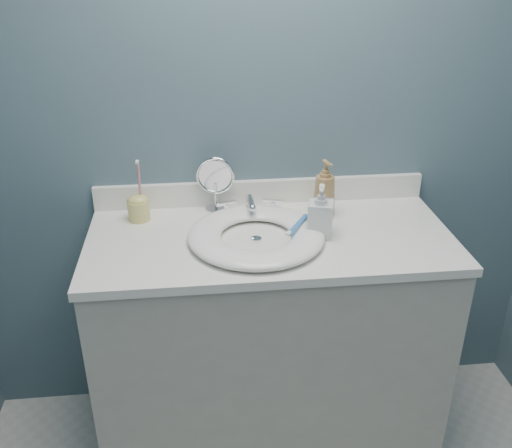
{
  "coord_description": "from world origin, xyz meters",
  "views": [
    {
      "loc": [
        -0.23,
        -0.69,
        1.77
      ],
      "look_at": [
        -0.05,
        0.94,
        0.94
      ],
      "focal_mm": 40.0,
      "sensor_mm": 36.0,
      "label": 1
    }
  ],
  "objects": [
    {
      "name": "drain",
      "position": [
        -0.05,
        0.94,
        0.88
      ],
      "size": [
        0.04,
        0.04,
        0.01
      ],
      "primitive_type": "cylinder",
      "color": "silver",
      "rests_on": "countertop"
    },
    {
      "name": "backsplash",
      "position": [
        0.0,
        1.24,
        0.93
      ],
      "size": [
        1.22,
        0.02,
        0.09
      ],
      "primitive_type": "cube",
      "color": "white",
      "rests_on": "countertop"
    },
    {
      "name": "basin",
      "position": [
        -0.05,
        0.94,
        0.9
      ],
      "size": [
        0.45,
        0.45,
        0.04
      ],
      "primitive_type": null,
      "color": "white",
      "rests_on": "countertop"
    },
    {
      "name": "soap_bottle_amber",
      "position": [
        0.21,
        1.11,
        0.98
      ],
      "size": [
        0.1,
        0.1,
        0.21
      ],
      "primitive_type": "imported",
      "rotation": [
        0.0,
        0.0,
        0.27
      ],
      "color": "#9C7746",
      "rests_on": "countertop"
    },
    {
      "name": "faucet",
      "position": [
        -0.05,
        1.14,
        0.91
      ],
      "size": [
        0.25,
        0.13,
        0.07
      ],
      "color": "silver",
      "rests_on": "countertop"
    },
    {
      "name": "vanity_cabinet",
      "position": [
        0.0,
        0.97,
        0.42
      ],
      "size": [
        1.2,
        0.55,
        0.85
      ],
      "primitive_type": "cube",
      "color": "#B6B1A6",
      "rests_on": "ground"
    },
    {
      "name": "soap_bottle_clear",
      "position": [
        0.16,
        0.96,
        0.97
      ],
      "size": [
        0.1,
        0.1,
        0.18
      ],
      "primitive_type": "imported",
      "rotation": [
        0.0,
        0.0,
        -0.25
      ],
      "color": "silver",
      "rests_on": "countertop"
    },
    {
      "name": "toothbrush_holder",
      "position": [
        -0.44,
        1.14,
        0.93
      ],
      "size": [
        0.08,
        0.08,
        0.22
      ],
      "rotation": [
        0.0,
        0.0,
        0.24
      ],
      "color": "#D2C569",
      "rests_on": "countertop"
    },
    {
      "name": "countertop",
      "position": [
        0.0,
        0.97,
        0.86
      ],
      "size": [
        1.22,
        0.57,
        0.03
      ],
      "primitive_type": "cube",
      "color": "white",
      "rests_on": "vanity_cabinet"
    },
    {
      "name": "makeup_mirror",
      "position": [
        -0.17,
        1.19,
        0.99
      ],
      "size": [
        0.14,
        0.08,
        0.21
      ],
      "rotation": [
        0.0,
        0.0,
        -0.15
      ],
      "color": "silver",
      "rests_on": "countertop"
    },
    {
      "name": "back_wall",
      "position": [
        0.0,
        1.25,
        1.2
      ],
      "size": [
        2.2,
        0.02,
        2.4
      ],
      "primitive_type": "cube",
      "color": "#4B6671",
      "rests_on": "ground"
    },
    {
      "name": "toothbrush_lying",
      "position": [
        0.09,
        0.95,
        0.92
      ],
      "size": [
        0.1,
        0.16,
        0.02
      ],
      "rotation": [
        0.0,
        0.0,
        1.02
      ],
      "color": "#316BAF",
      "rests_on": "basin"
    }
  ]
}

